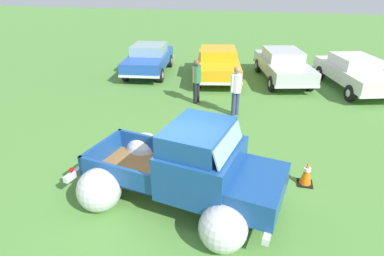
{
  "coord_description": "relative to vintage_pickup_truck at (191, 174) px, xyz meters",
  "views": [
    {
      "loc": [
        1.69,
        -5.69,
        4.63
      ],
      "look_at": [
        0.0,
        1.73,
        0.96
      ],
      "focal_mm": 30.11,
      "sensor_mm": 36.0,
      "label": 1
    }
  ],
  "objects": [
    {
      "name": "lane_cone_1",
      "position": [
        2.55,
        1.3,
        -0.45
      ],
      "size": [
        0.36,
        0.36,
        0.63
      ],
      "color": "black",
      "rests_on": "ground"
    },
    {
      "name": "show_car_2",
      "position": [
        2.15,
        9.82,
        0.03
      ],
      "size": [
        2.92,
        4.96,
        1.43
      ],
      "rotation": [
        0.0,
        0.0,
        -1.33
      ],
      "color": "black",
      "rests_on": "ground"
    },
    {
      "name": "spectator_0",
      "position": [
        -1.18,
        6.06,
        0.22
      ],
      "size": [
        0.45,
        0.52,
        1.71
      ],
      "rotation": [
        0.0,
        0.0,
        5.88
      ],
      "color": "black",
      "rests_on": "ground"
    },
    {
      "name": "vintage_pickup_truck",
      "position": [
        0.0,
        0.0,
        0.0
      ],
      "size": [
        4.9,
        3.44,
        1.96
      ],
      "rotation": [
        0.0,
        0.0,
        -0.2
      ],
      "color": "black",
      "rests_on": "ground"
    },
    {
      "name": "show_car_0",
      "position": [
        -4.37,
        9.57,
        0.02
      ],
      "size": [
        2.38,
        4.46,
        1.43
      ],
      "rotation": [
        0.0,
        0.0,
        -1.45
      ],
      "color": "black",
      "rests_on": "ground"
    },
    {
      "name": "show_car_1",
      "position": [
        -0.85,
        9.43,
        0.03
      ],
      "size": [
        2.72,
        4.72,
        1.43
      ],
      "rotation": [
        0.0,
        0.0,
        -1.38
      ],
      "color": "black",
      "rests_on": "ground"
    },
    {
      "name": "lane_cone_0",
      "position": [
        -0.8,
        2.38,
        -0.45
      ],
      "size": [
        0.36,
        0.36,
        0.63
      ],
      "color": "black",
      "rests_on": "ground"
    },
    {
      "name": "show_car_3",
      "position": [
        5.13,
        9.21,
        0.03
      ],
      "size": [
        2.99,
        4.79,
        1.43
      ],
      "rotation": [
        0.0,
        0.0,
        -1.28
      ],
      "color": "black",
      "rests_on": "ground"
    },
    {
      "name": "spectator_1",
      "position": [
        0.44,
        5.15,
        0.27
      ],
      "size": [
        0.48,
        0.48,
        1.78
      ],
      "rotation": [
        0.0,
        0.0,
        5.6
      ],
      "color": "navy",
      "rests_on": "ground"
    },
    {
      "name": "ground_plane",
      "position": [
        -0.38,
        0.08,
        -0.76
      ],
      "size": [
        80.0,
        80.0,
        0.0
      ],
      "primitive_type": "plane",
      "color": "#548C3D"
    }
  ]
}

